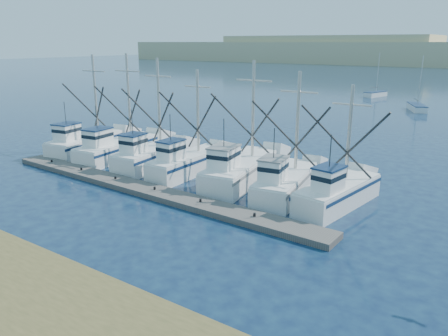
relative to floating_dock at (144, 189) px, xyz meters
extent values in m
plane|color=#0D1A39|center=(6.39, -6.06, -0.19)|extent=(500.00, 500.00, 0.00)
cube|color=#5F5B55|center=(0.00, 0.00, 0.00)|extent=(27.97, 2.83, 0.37)
cube|color=white|center=(-12.47, 5.31, 0.55)|extent=(4.05, 8.49, 1.47)
cube|color=white|center=(-12.47, 3.22, 2.03)|extent=(1.89, 2.22, 1.50)
cylinder|color=#B7B2A8|center=(-12.47, 6.70, 5.01)|extent=(0.22, 0.22, 7.45)
cube|color=white|center=(-8.58, 5.68, 0.52)|extent=(3.65, 9.15, 1.41)
cube|color=white|center=(-8.58, 3.40, 1.97)|extent=(1.78, 2.33, 1.50)
cylinder|color=#B7B2A8|center=(-8.58, 7.20, 5.05)|extent=(0.22, 0.22, 7.66)
cube|color=white|center=(-3.95, 4.86, 0.59)|extent=(3.28, 7.48, 1.54)
cube|color=white|center=(-3.95, 3.00, 2.11)|extent=(1.64, 1.92, 1.50)
cylinder|color=#B7B2A8|center=(-3.95, 6.09, 4.99)|extent=(0.22, 0.22, 7.25)
cube|color=white|center=(-0.18, 5.10, 0.56)|extent=(2.30, 7.77, 1.49)
cube|color=white|center=(-0.18, 3.12, 2.05)|extent=(1.30, 1.91, 1.50)
cylinder|color=#B7B2A8|center=(-0.18, 6.43, 4.55)|extent=(0.22, 0.22, 6.50)
cube|color=white|center=(4.33, 5.74, 0.60)|extent=(4.06, 9.32, 1.56)
cube|color=white|center=(4.33, 3.43, 2.13)|extent=(1.89, 2.41, 1.50)
cylinder|color=#B7B2A8|center=(4.33, 7.28, 4.97)|extent=(0.22, 0.22, 7.19)
cube|color=white|center=(8.31, 5.13, 0.51)|extent=(3.61, 8.08, 1.40)
cube|color=white|center=(8.31, 3.13, 1.97)|extent=(1.70, 2.10, 1.50)
cylinder|color=#B7B2A8|center=(8.31, 6.46, 4.60)|extent=(0.22, 0.22, 6.76)
cube|color=white|center=(12.02, 4.90, 0.54)|extent=(3.29, 7.59, 1.44)
cube|color=white|center=(12.02, 3.02, 2.01)|extent=(1.55, 1.96, 1.50)
cylinder|color=#B7B2A8|center=(12.02, 6.16, 4.29)|extent=(0.22, 0.22, 6.05)
cube|color=white|center=(7.78, 50.22, 0.26)|extent=(3.99, 6.17, 0.90)
cylinder|color=#B7B2A8|center=(7.78, 50.52, 4.31)|extent=(0.12, 0.12, 7.20)
cube|color=white|center=(-2.41, 64.56, 0.26)|extent=(3.19, 5.68, 0.90)
cylinder|color=#B7B2A8|center=(-2.41, 64.86, 4.31)|extent=(0.12, 0.12, 7.20)
camera|label=1|loc=(20.63, -20.56, 9.82)|focal=35.00mm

